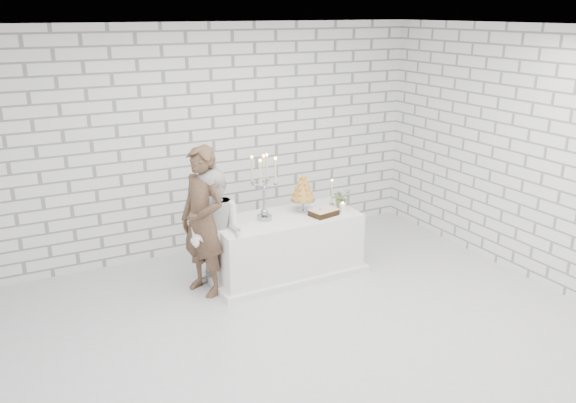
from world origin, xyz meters
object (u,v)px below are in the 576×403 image
at_px(bride, 216,233).
at_px(croquembouche, 303,192).
at_px(groom, 203,221).
at_px(candelabra, 264,188).
at_px(cake_table, 285,245).

bearing_deg(bride, croquembouche, 66.53).
relative_size(groom, bride, 1.18).
height_order(candelabra, croquembouche, candelabra).
distance_m(cake_table, groom, 1.16).
relative_size(cake_table, groom, 1.04).
xyz_separation_m(cake_table, croquembouche, (0.29, 0.08, 0.62)).
height_order(groom, bride, groom).
relative_size(cake_table, croquembouche, 3.70).
relative_size(groom, candelabra, 2.18).
distance_m(cake_table, bride, 1.00).
height_order(groom, croquembouche, groom).
bearing_deg(cake_table, groom, -179.86).
height_order(bride, croquembouche, bride).
bearing_deg(cake_table, candelabra, 174.22).
bearing_deg(croquembouche, groom, -176.36).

